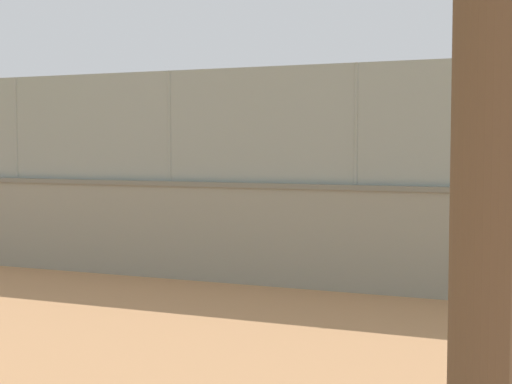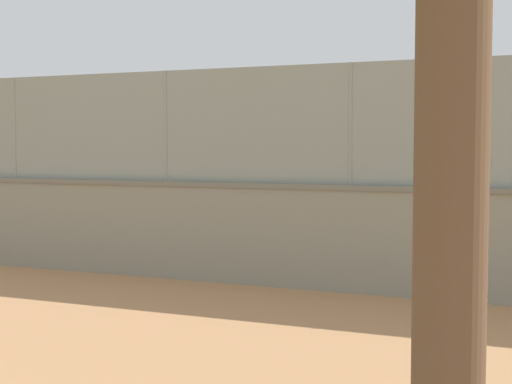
# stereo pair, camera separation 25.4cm
# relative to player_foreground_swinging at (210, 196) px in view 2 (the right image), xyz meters

# --- Properties ---
(ground_plane) EXTENTS (260.00, 260.00, 0.00)m
(ground_plane) POSITION_rel_player_foreground_swinging_xyz_m (-3.52, -4.29, -0.86)
(ground_plane) COLOR tan
(perimeter_wall) EXTENTS (33.64, 0.55, 1.68)m
(perimeter_wall) POSITION_rel_player_foreground_swinging_xyz_m (-3.16, 7.77, -0.01)
(perimeter_wall) COLOR gray
(perimeter_wall) RESTS_ON ground_plane
(fence_panel_on_wall) EXTENTS (33.03, 0.24, 1.89)m
(fence_panel_on_wall) POSITION_rel_player_foreground_swinging_xyz_m (-3.16, 7.77, 1.77)
(fence_panel_on_wall) COLOR gray
(fence_panel_on_wall) RESTS_ON perimeter_wall
(player_foreground_swinging) EXTENTS (0.69, 1.17, 1.47)m
(player_foreground_swinging) POSITION_rel_player_foreground_swinging_xyz_m (0.00, 0.00, 0.00)
(player_foreground_swinging) COLOR navy
(player_foreground_swinging) RESTS_ON ground_plane
(player_at_service_line) EXTENTS (0.69, 1.00, 1.48)m
(player_at_service_line) POSITION_rel_player_foreground_swinging_xyz_m (-4.82, -1.59, 0.00)
(player_at_service_line) COLOR #B2B2B2
(player_at_service_line) RESTS_ON ground_plane
(sports_ball) EXTENTS (0.23, 0.23, 0.23)m
(sports_ball) POSITION_rel_player_foreground_swinging_xyz_m (1.28, 2.34, -0.74)
(sports_ball) COLOR #3399D8
(sports_ball) RESTS_ON ground_plane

